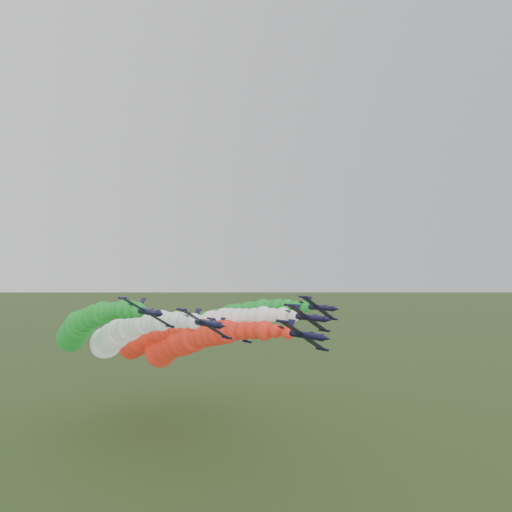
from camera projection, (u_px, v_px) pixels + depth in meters
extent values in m
cylinder|color=#131133|center=(302.00, 335.00, 88.35)|extent=(1.72, 10.27, 1.72)
cone|color=#131133|center=(326.00, 338.00, 83.47)|extent=(1.57, 2.05, 1.57)
cone|color=black|center=(282.00, 331.00, 92.85)|extent=(1.57, 1.03, 1.57)
ellipsoid|color=black|center=(312.00, 334.00, 86.66)|extent=(1.16, 2.15, 1.07)
cube|color=#131133|center=(303.00, 336.00, 88.11)|extent=(9.46, 2.17, 5.77)
cylinder|color=#131133|center=(282.00, 321.00, 85.41)|extent=(0.69, 2.97, 0.69)
cylinder|color=#131133|center=(322.00, 349.00, 90.81)|extent=(0.69, 2.97, 0.69)
cube|color=#131133|center=(290.00, 326.00, 92.27)|extent=(1.49, 1.71, 2.33)
cube|color=#131133|center=(287.00, 331.00, 91.90)|extent=(3.78, 1.26, 2.33)
sphere|color=red|center=(288.00, 332.00, 91.57)|extent=(2.58, 2.58, 2.58)
sphere|color=red|center=(276.00, 331.00, 94.47)|extent=(2.65, 2.65, 2.65)
sphere|color=red|center=(265.00, 330.00, 97.39)|extent=(3.89, 3.89, 3.89)
sphere|color=red|center=(254.00, 330.00, 100.33)|extent=(3.61, 3.61, 3.61)
sphere|color=red|center=(245.00, 330.00, 103.29)|extent=(3.85, 3.85, 3.85)
sphere|color=red|center=(236.00, 331.00, 106.28)|extent=(4.05, 4.05, 4.05)
sphere|color=red|center=(227.00, 332.00, 109.28)|extent=(5.22, 5.22, 5.22)
sphere|color=red|center=(220.00, 333.00, 112.31)|extent=(5.65, 5.65, 5.65)
sphere|color=red|center=(212.00, 334.00, 115.36)|extent=(5.79, 5.79, 5.79)
sphere|color=red|center=(206.00, 335.00, 118.43)|extent=(5.95, 5.95, 5.95)
sphere|color=red|center=(200.00, 336.00, 121.52)|extent=(5.69, 5.69, 5.69)
sphere|color=red|center=(194.00, 338.00, 124.64)|extent=(7.11, 7.11, 7.11)
sphere|color=red|center=(188.00, 339.00, 127.77)|extent=(7.21, 7.21, 7.21)
sphere|color=red|center=(183.00, 341.00, 130.93)|extent=(7.92, 7.92, 7.92)
sphere|color=red|center=(179.00, 343.00, 134.11)|extent=(6.76, 6.76, 6.76)
sphere|color=red|center=(175.00, 344.00, 137.31)|extent=(7.24, 7.24, 7.24)
sphere|color=red|center=(171.00, 346.00, 140.54)|extent=(7.23, 7.23, 7.23)
sphere|color=red|center=(167.00, 348.00, 143.79)|extent=(7.78, 7.78, 7.78)
sphere|color=red|center=(164.00, 350.00, 147.05)|extent=(8.01, 8.01, 8.01)
sphere|color=red|center=(161.00, 352.00, 150.34)|extent=(9.35, 9.35, 9.35)
cylinder|color=#131133|center=(205.00, 323.00, 90.27)|extent=(1.72, 10.27, 1.72)
cone|color=#131133|center=(223.00, 326.00, 85.40)|extent=(1.57, 2.05, 1.57)
cone|color=black|center=(190.00, 320.00, 94.78)|extent=(1.57, 1.03, 1.57)
ellipsoid|color=black|center=(212.00, 322.00, 88.58)|extent=(1.16, 2.15, 1.07)
cube|color=#131133|center=(205.00, 324.00, 90.03)|extent=(9.46, 2.17, 5.77)
cylinder|color=#131133|center=(182.00, 309.00, 87.33)|extent=(0.69, 2.97, 0.69)
cylinder|color=#131133|center=(227.00, 337.00, 92.73)|extent=(0.69, 2.97, 0.69)
cube|color=#131133|center=(196.00, 315.00, 94.20)|extent=(1.49, 1.71, 2.33)
cube|color=#131133|center=(193.00, 320.00, 93.82)|extent=(3.78, 1.26, 2.33)
sphere|color=white|center=(194.00, 321.00, 93.49)|extent=(2.99, 2.99, 2.99)
sphere|color=white|center=(185.00, 320.00, 96.39)|extent=(3.20, 3.20, 3.20)
sphere|color=white|center=(176.00, 320.00, 99.31)|extent=(3.39, 3.39, 3.39)
sphere|color=white|center=(169.00, 320.00, 102.25)|extent=(3.31, 3.31, 3.31)
sphere|color=white|center=(162.00, 320.00, 105.22)|extent=(4.44, 4.44, 4.44)
sphere|color=white|center=(155.00, 321.00, 108.20)|extent=(4.12, 4.12, 4.12)
sphere|color=white|center=(149.00, 322.00, 111.21)|extent=(4.22, 4.22, 4.22)
sphere|color=white|center=(144.00, 323.00, 114.23)|extent=(4.91, 4.91, 4.91)
sphere|color=white|center=(139.00, 325.00, 117.28)|extent=(5.12, 5.12, 5.12)
sphere|color=white|center=(134.00, 326.00, 120.35)|extent=(5.24, 5.24, 5.24)
sphere|color=white|center=(130.00, 328.00, 123.45)|extent=(6.65, 6.65, 6.65)
sphere|color=white|center=(126.00, 329.00, 126.56)|extent=(5.62, 5.62, 5.62)
sphere|color=white|center=(122.00, 331.00, 129.70)|extent=(5.87, 5.87, 5.87)
sphere|color=white|center=(119.00, 333.00, 132.86)|extent=(7.30, 7.30, 7.30)
sphere|color=white|center=(116.00, 335.00, 136.04)|extent=(7.86, 7.86, 7.86)
sphere|color=white|center=(113.00, 337.00, 139.24)|extent=(8.00, 8.00, 8.00)
sphere|color=white|center=(110.00, 339.00, 142.46)|extent=(7.61, 7.61, 7.61)
sphere|color=white|center=(108.00, 341.00, 145.71)|extent=(7.83, 7.83, 7.83)
sphere|color=white|center=(106.00, 343.00, 148.98)|extent=(9.36, 9.36, 9.36)
sphere|color=white|center=(104.00, 345.00, 152.27)|extent=(8.45, 8.45, 8.45)
cylinder|color=#131133|center=(307.00, 317.00, 100.43)|extent=(1.72, 10.27, 1.72)
cone|color=#131133|center=(328.00, 320.00, 95.55)|extent=(1.57, 2.05, 1.57)
cone|color=black|center=(289.00, 315.00, 104.93)|extent=(1.57, 1.03, 1.57)
ellipsoid|color=black|center=(316.00, 316.00, 98.74)|extent=(1.16, 2.15, 1.07)
cube|color=#131133|center=(307.00, 318.00, 100.19)|extent=(9.46, 2.17, 5.77)
cylinder|color=#131133|center=(289.00, 305.00, 97.48)|extent=(0.69, 2.97, 0.69)
cylinder|color=#131133|center=(324.00, 330.00, 102.89)|extent=(0.69, 2.97, 0.69)
cube|color=#131133|center=(295.00, 310.00, 104.35)|extent=(1.49, 1.71, 2.33)
cube|color=#131133|center=(293.00, 315.00, 103.98)|extent=(3.78, 1.26, 2.33)
sphere|color=white|center=(294.00, 316.00, 103.65)|extent=(2.53, 2.53, 2.53)
sphere|color=white|center=(283.00, 315.00, 106.55)|extent=(3.43, 3.43, 3.43)
sphere|color=white|center=(273.00, 315.00, 109.47)|extent=(3.07, 3.07, 3.07)
sphere|color=white|center=(263.00, 315.00, 112.41)|extent=(4.16, 4.16, 4.16)
sphere|color=white|center=(255.00, 316.00, 115.37)|extent=(3.70, 3.70, 3.70)
sphere|color=white|center=(246.00, 317.00, 118.36)|extent=(3.86, 3.86, 3.86)
sphere|color=white|center=(239.00, 318.00, 121.36)|extent=(4.61, 4.61, 4.61)
sphere|color=white|center=(231.00, 319.00, 124.39)|extent=(5.30, 5.30, 5.30)
sphere|color=white|center=(224.00, 320.00, 127.44)|extent=(6.19, 6.19, 6.19)
sphere|color=white|center=(218.00, 322.00, 130.51)|extent=(5.55, 5.55, 5.55)
sphere|color=white|center=(212.00, 323.00, 133.60)|extent=(6.77, 6.77, 6.77)
sphere|color=white|center=(207.00, 325.00, 136.71)|extent=(5.85, 5.85, 5.85)
sphere|color=white|center=(202.00, 326.00, 139.85)|extent=(6.19, 6.19, 6.19)
sphere|color=white|center=(197.00, 328.00, 143.01)|extent=(6.95, 6.95, 6.95)
sphere|color=white|center=(192.00, 330.00, 146.19)|extent=(8.06, 8.06, 8.06)
sphere|color=white|center=(188.00, 332.00, 149.39)|extent=(7.31, 7.31, 7.31)
sphere|color=white|center=(184.00, 334.00, 152.62)|extent=(9.26, 9.26, 9.26)
sphere|color=white|center=(180.00, 336.00, 155.86)|extent=(8.08, 8.08, 8.08)
sphere|color=white|center=(177.00, 338.00, 159.13)|extent=(8.94, 8.94, 8.94)
sphere|color=white|center=(174.00, 340.00, 162.42)|extent=(8.65, 8.65, 8.65)
cylinder|color=#131133|center=(147.00, 311.00, 91.61)|extent=(1.72, 10.27, 1.72)
cone|color=#131133|center=(161.00, 314.00, 86.74)|extent=(1.57, 2.05, 1.57)
cone|color=black|center=(135.00, 309.00, 96.12)|extent=(1.57, 1.03, 1.57)
ellipsoid|color=black|center=(153.00, 310.00, 89.92)|extent=(1.16, 2.15, 1.07)
cube|color=#131133|center=(147.00, 312.00, 91.37)|extent=(9.46, 2.17, 5.77)
cylinder|color=#131133|center=(122.00, 298.00, 88.67)|extent=(0.69, 2.97, 0.69)
cylinder|color=#131133|center=(170.00, 326.00, 94.07)|extent=(0.69, 2.97, 0.69)
cube|color=#131133|center=(141.00, 304.00, 95.54)|extent=(1.49, 1.71, 2.33)
cube|color=#131133|center=(138.00, 309.00, 95.16)|extent=(3.78, 1.26, 2.33)
sphere|color=#1C902A|center=(138.00, 310.00, 94.83)|extent=(3.01, 3.01, 3.01)
sphere|color=#1C902A|center=(131.00, 309.00, 97.73)|extent=(3.54, 3.54, 3.54)
sphere|color=#1C902A|center=(124.00, 309.00, 100.65)|extent=(3.88, 3.88, 3.88)
sphere|color=#1C902A|center=(118.00, 310.00, 103.59)|extent=(3.48, 3.48, 3.48)
sphere|color=#1C902A|center=(113.00, 311.00, 106.56)|extent=(3.64, 3.64, 3.64)
sphere|color=#1C902A|center=(107.00, 312.00, 109.54)|extent=(4.19, 4.19, 4.19)
sphere|color=#1C902A|center=(103.00, 313.00, 112.55)|extent=(5.30, 5.30, 5.30)
sphere|color=#1C902A|center=(99.00, 314.00, 115.57)|extent=(4.96, 4.96, 4.96)
sphere|color=#1C902A|center=(95.00, 316.00, 118.62)|extent=(5.52, 5.52, 5.52)
sphere|color=#1C902A|center=(91.00, 317.00, 121.69)|extent=(5.07, 5.07, 5.07)
sphere|color=#1C902A|center=(88.00, 319.00, 124.79)|extent=(5.84, 5.84, 5.84)
sphere|color=#1C902A|center=(85.00, 321.00, 127.90)|extent=(5.58, 5.58, 5.58)
sphere|color=#1C902A|center=(82.00, 323.00, 131.04)|extent=(6.63, 6.63, 6.63)
sphere|color=#1C902A|center=(80.00, 325.00, 134.20)|extent=(8.02, 8.02, 8.02)
sphere|color=#1C902A|center=(78.00, 327.00, 137.38)|extent=(7.56, 7.56, 7.56)
sphere|color=#1C902A|center=(76.00, 329.00, 140.58)|extent=(7.74, 7.74, 7.74)
sphere|color=#1C902A|center=(75.00, 331.00, 143.80)|extent=(7.75, 7.75, 7.75)
sphere|color=#1C902A|center=(73.00, 333.00, 147.05)|extent=(8.23, 8.23, 8.23)
sphere|color=#1C902A|center=(72.00, 335.00, 150.32)|extent=(8.06, 8.06, 8.06)
sphere|color=#1C902A|center=(71.00, 338.00, 153.61)|extent=(8.56, 8.56, 8.56)
cylinder|color=#131133|center=(318.00, 307.00, 117.33)|extent=(1.72, 10.27, 1.72)
cone|color=#131133|center=(336.00, 309.00, 112.46)|extent=(1.57, 2.05, 1.57)
cone|color=black|center=(302.00, 306.00, 121.84)|extent=(1.57, 1.03, 1.57)
ellipsoid|color=black|center=(325.00, 306.00, 115.64)|extent=(1.16, 2.15, 1.07)
cube|color=#131133|center=(318.00, 308.00, 117.09)|extent=(9.46, 2.17, 5.77)
cylinder|color=#131133|center=(303.00, 297.00, 114.39)|extent=(0.69, 2.97, 0.69)
cylinder|color=#131133|center=(333.00, 319.00, 119.80)|extent=(0.69, 2.97, 0.69)
cube|color=#131133|center=(308.00, 301.00, 121.26)|extent=(1.49, 1.71, 2.33)
cube|color=#131133|center=(306.00, 306.00, 120.89)|extent=(3.78, 1.26, 2.33)
sphere|color=#1C902A|center=(306.00, 306.00, 120.55)|extent=(2.84, 2.84, 2.84)
sphere|color=#1C902A|center=(297.00, 306.00, 123.46)|extent=(2.69, 2.69, 2.69)
sphere|color=#1C902A|center=(288.00, 306.00, 126.38)|extent=(3.55, 3.55, 3.55)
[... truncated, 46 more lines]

